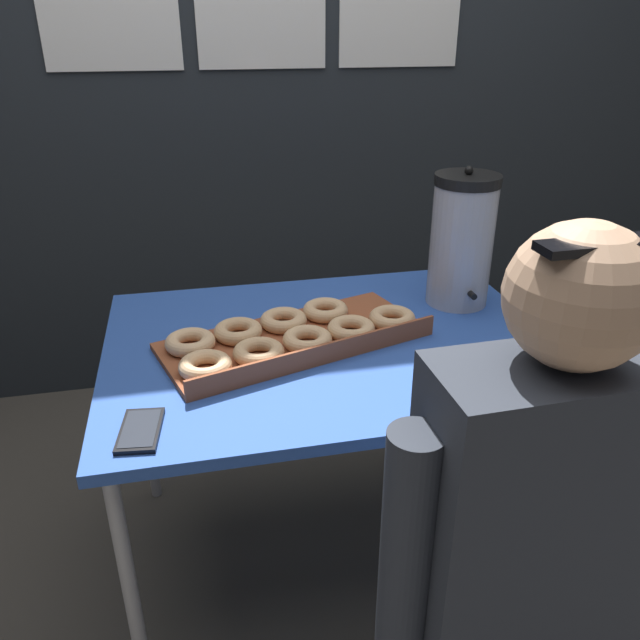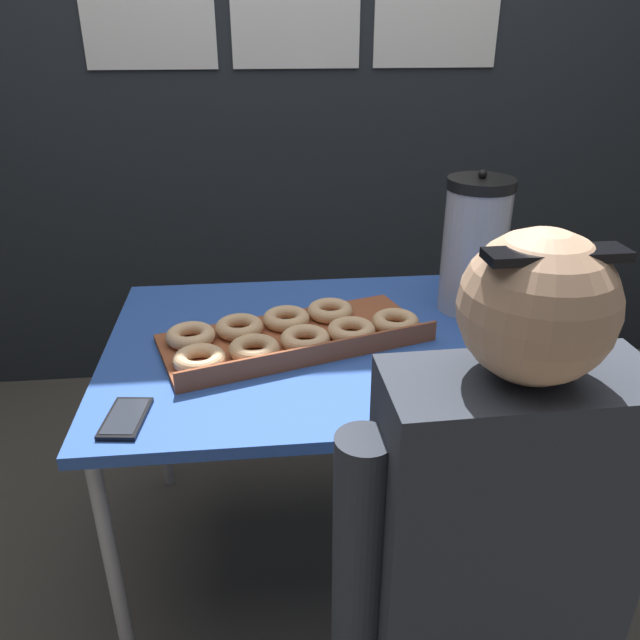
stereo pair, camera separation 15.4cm
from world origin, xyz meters
name	(u,v)px [view 2 (the right image)]	position (x,y,z in m)	size (l,w,h in m)	color
ground_plane	(329,551)	(0.00, 0.00, 0.00)	(12.00, 12.00, 0.00)	#4C473F
back_wall	(295,39)	(0.00, 1.17, 1.38)	(6.00, 0.11, 2.76)	#23282D
folding_table	(330,358)	(0.00, 0.00, 0.67)	(1.11, 0.83, 0.71)	#2D56B2
donut_box	(290,334)	(-0.10, 0.00, 0.74)	(0.71, 0.46, 0.05)	brown
coffee_urn	(475,246)	(0.41, 0.16, 0.90)	(0.18, 0.20, 0.39)	#B7B7BC
cell_phone	(126,418)	(-0.45, -0.30, 0.72)	(0.09, 0.15, 0.01)	black
person_seated	(490,591)	(0.19, -0.67, 0.58)	(0.53, 0.22, 1.21)	#33332D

